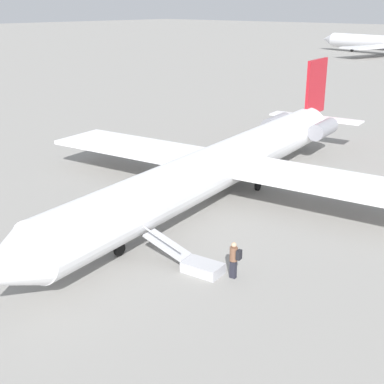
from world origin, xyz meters
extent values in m
plane|color=gray|center=(0.00, 0.00, 0.00)|extent=(600.00, 600.00, 0.00)
cylinder|color=white|center=(0.00, 0.00, 2.18)|extent=(29.36, 7.12, 2.82)
cone|color=white|center=(16.01, 2.39, 2.18)|extent=(3.47, 3.19, 2.76)
cone|color=white|center=(-16.28, -2.44, 2.18)|extent=(4.03, 3.27, 2.76)
cube|color=red|center=(-15.56, -2.33, 5.14)|extent=(3.93, 0.81, 4.51)
cube|color=white|center=(-15.95, -2.39, 2.46)|extent=(2.84, 8.05, 0.14)
cube|color=white|center=(-2.57, 7.26, 1.97)|extent=(6.28, 12.82, 0.28)
cube|color=white|center=(-0.33, -7.69, 1.97)|extent=(6.28, 12.82, 0.28)
cylinder|color=gray|center=(-12.76, 0.09, 2.39)|extent=(3.53, 1.75, 1.27)
cylinder|color=gray|center=(-12.17, -3.82, 2.39)|extent=(3.53, 1.75, 1.27)
cylinder|color=black|center=(9.41, 1.41, 0.35)|extent=(0.72, 0.28, 0.70)
cylinder|color=gray|center=(9.41, 1.41, 0.81)|extent=(0.13, 0.13, 0.22)
cylinder|color=black|center=(-3.08, 0.82, 0.35)|extent=(0.72, 0.28, 0.70)
cylinder|color=gray|center=(-3.08, 0.82, 0.81)|extent=(0.13, 0.13, 0.22)
cylinder|color=black|center=(-2.71, -1.69, 0.35)|extent=(0.72, 0.28, 0.70)
cylinder|color=gray|center=(-2.71, -1.69, 0.81)|extent=(0.13, 0.13, 0.22)
cone|color=silver|center=(-110.07, -51.87, 2.70)|extent=(4.28, 4.58, 3.42)
cube|color=silver|center=(-95.39, -33.08, 2.44)|extent=(16.20, 9.30, 0.35)
cylinder|color=black|center=(-107.95, -43.86, 0.43)|extent=(0.43, 0.89, 0.86)
cylinder|color=gray|center=(-107.95, -43.86, 1.00)|extent=(0.16, 0.16, 0.27)
cube|color=#B2B2B7|center=(8.04, 5.61, 0.25)|extent=(1.35, 1.94, 0.50)
cube|color=#B2B2B7|center=(8.34, 3.63, 0.88)|extent=(1.22, 2.35, 0.88)
cube|color=#B2B2B7|center=(8.78, 3.70, 1.38)|extent=(0.39, 2.20, 0.82)
cube|color=#23232D|center=(7.47, 6.93, 0.42)|extent=(0.24, 0.31, 0.85)
cylinder|color=brown|center=(7.47, 6.93, 1.18)|extent=(0.36, 0.36, 0.65)
sphere|color=tan|center=(7.47, 6.93, 1.62)|extent=(0.24, 0.24, 0.24)
cube|color=black|center=(7.43, 7.19, 1.21)|extent=(0.30, 0.22, 0.44)
camera|label=1|loc=(24.67, 19.86, 11.67)|focal=50.00mm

